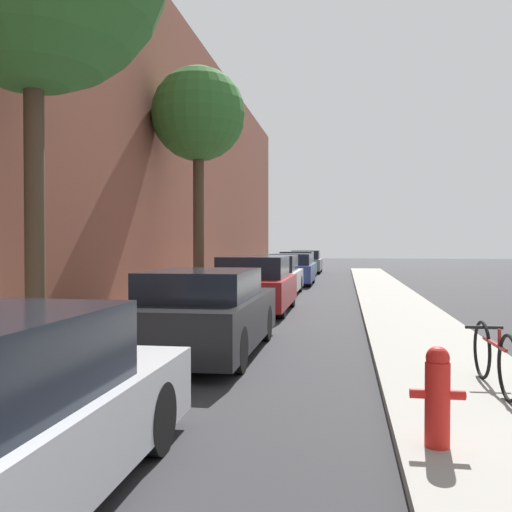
{
  "coord_description": "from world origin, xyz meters",
  "views": [
    {
      "loc": [
        1.47,
        1.95,
        1.77
      ],
      "look_at": [
        -0.04,
        11.62,
        1.57
      ],
      "focal_mm": 39.88,
      "sensor_mm": 36.0,
      "label": 1
    }
  ],
  "objects_px": {
    "parked_car_red": "(255,285)",
    "parked_car_white": "(275,276)",
    "parked_car_grey": "(306,262)",
    "street_tree_far": "(198,116)",
    "bicycle": "(494,357)",
    "parked_car_black": "(204,313)",
    "fire_hydrant": "(437,395)",
    "parked_car_navy": "(292,270)",
    "parked_car_teal": "(297,266)"
  },
  "relations": [
    {
      "from": "parked_car_teal",
      "to": "street_tree_far",
      "type": "distance_m",
      "value": 15.03
    },
    {
      "from": "parked_car_navy",
      "to": "fire_hydrant",
      "type": "distance_m",
      "value": 20.35
    },
    {
      "from": "parked_car_white",
      "to": "fire_hydrant",
      "type": "xyz_separation_m",
      "value": [
        3.18,
        -15.0,
        -0.12
      ]
    },
    {
      "from": "parked_car_grey",
      "to": "bicycle",
      "type": "xyz_separation_m",
      "value": [
        4.06,
        -28.71,
        -0.18
      ]
    },
    {
      "from": "parked_car_red",
      "to": "parked_car_navy",
      "type": "relative_size",
      "value": 1.03
    },
    {
      "from": "parked_car_navy",
      "to": "parked_car_grey",
      "type": "height_order",
      "value": "parked_car_grey"
    },
    {
      "from": "parked_car_red",
      "to": "fire_hydrant",
      "type": "height_order",
      "value": "parked_car_red"
    },
    {
      "from": "parked_car_red",
      "to": "street_tree_far",
      "type": "distance_m",
      "value": 5.07
    },
    {
      "from": "parked_car_teal",
      "to": "parked_car_grey",
      "type": "bearing_deg",
      "value": 89.21
    },
    {
      "from": "parked_car_red",
      "to": "parked_car_teal",
      "type": "xyz_separation_m",
      "value": [
        -0.13,
        15.08,
        -0.04
      ]
    },
    {
      "from": "fire_hydrant",
      "to": "parked_car_navy",
      "type": "bearing_deg",
      "value": 98.64
    },
    {
      "from": "parked_car_black",
      "to": "bicycle",
      "type": "relative_size",
      "value": 2.48
    },
    {
      "from": "parked_car_red",
      "to": "parked_car_white",
      "type": "relative_size",
      "value": 0.91
    },
    {
      "from": "parked_car_grey",
      "to": "parked_car_black",
      "type": "bearing_deg",
      "value": -89.72
    },
    {
      "from": "parked_car_red",
      "to": "fire_hydrant",
      "type": "relative_size",
      "value": 5.02
    },
    {
      "from": "parked_car_black",
      "to": "street_tree_far",
      "type": "distance_m",
      "value": 8.36
    },
    {
      "from": "parked_car_navy",
      "to": "parked_car_black",
      "type": "bearing_deg",
      "value": -89.79
    },
    {
      "from": "parked_car_red",
      "to": "fire_hydrant",
      "type": "bearing_deg",
      "value": -72.78
    },
    {
      "from": "parked_car_red",
      "to": "parked_car_white",
      "type": "distance_m",
      "value": 5.07
    },
    {
      "from": "parked_car_navy",
      "to": "street_tree_far",
      "type": "bearing_deg",
      "value": -100.77
    },
    {
      "from": "parked_car_white",
      "to": "fire_hydrant",
      "type": "height_order",
      "value": "parked_car_white"
    },
    {
      "from": "parked_car_red",
      "to": "fire_hydrant",
      "type": "xyz_separation_m",
      "value": [
        3.08,
        -9.92,
        -0.15
      ]
    },
    {
      "from": "parked_car_black",
      "to": "parked_car_grey",
      "type": "distance_m",
      "value": 26.56
    },
    {
      "from": "parked_car_black",
      "to": "street_tree_far",
      "type": "height_order",
      "value": "street_tree_far"
    },
    {
      "from": "street_tree_far",
      "to": "parked_car_teal",
      "type": "bearing_deg",
      "value": 83.48
    },
    {
      "from": "parked_car_black",
      "to": "fire_hydrant",
      "type": "bearing_deg",
      "value": -54.26
    },
    {
      "from": "street_tree_far",
      "to": "parked_car_black",
      "type": "bearing_deg",
      "value": -74.63
    },
    {
      "from": "parked_car_black",
      "to": "parked_car_white",
      "type": "height_order",
      "value": "parked_car_white"
    },
    {
      "from": "parked_car_red",
      "to": "street_tree_far",
      "type": "xyz_separation_m",
      "value": [
        -1.75,
        0.89,
        4.68
      ]
    },
    {
      "from": "parked_car_black",
      "to": "bicycle",
      "type": "xyz_separation_m",
      "value": [
        3.93,
        -2.16,
        -0.17
      ]
    },
    {
      "from": "parked_car_red",
      "to": "parked_car_white",
      "type": "xyz_separation_m",
      "value": [
        -0.1,
        5.07,
        -0.04
      ]
    },
    {
      "from": "fire_hydrant",
      "to": "parked_car_red",
      "type": "bearing_deg",
      "value": 107.22
    },
    {
      "from": "parked_car_black",
      "to": "bicycle",
      "type": "height_order",
      "value": "parked_car_black"
    },
    {
      "from": "parked_car_white",
      "to": "fire_hydrant",
      "type": "distance_m",
      "value": 15.33
    },
    {
      "from": "parked_car_teal",
      "to": "street_tree_far",
      "type": "xyz_separation_m",
      "value": [
        -1.62,
        -14.18,
        4.72
      ]
    },
    {
      "from": "street_tree_far",
      "to": "bicycle",
      "type": "bearing_deg",
      "value": -56.81
    },
    {
      "from": "parked_car_navy",
      "to": "parked_car_teal",
      "type": "height_order",
      "value": "parked_car_teal"
    },
    {
      "from": "parked_car_navy",
      "to": "parked_car_red",
      "type": "bearing_deg",
      "value": -90.1
    },
    {
      "from": "parked_car_white",
      "to": "parked_car_grey",
      "type": "distance_m",
      "value": 15.73
    },
    {
      "from": "parked_car_black",
      "to": "parked_car_grey",
      "type": "xyz_separation_m",
      "value": [
        -0.13,
        26.56,
        0.01
      ]
    },
    {
      "from": "parked_car_grey",
      "to": "fire_hydrant",
      "type": "relative_size",
      "value": 5.04
    },
    {
      "from": "parked_car_teal",
      "to": "fire_hydrant",
      "type": "bearing_deg",
      "value": -82.69
    },
    {
      "from": "fire_hydrant",
      "to": "bicycle",
      "type": "xyz_separation_m",
      "value": [
        0.94,
        2.01,
        -0.06
      ]
    },
    {
      "from": "parked_car_black",
      "to": "fire_hydrant",
      "type": "distance_m",
      "value": 5.13
    },
    {
      "from": "parked_car_black",
      "to": "parked_car_red",
      "type": "distance_m",
      "value": 5.76
    },
    {
      "from": "street_tree_far",
      "to": "bicycle",
      "type": "relative_size",
      "value": 3.79
    },
    {
      "from": "parked_car_black",
      "to": "fire_hydrant",
      "type": "xyz_separation_m",
      "value": [
        3.0,
        -4.17,
        -0.12
      ]
    },
    {
      "from": "street_tree_far",
      "to": "fire_hydrant",
      "type": "relative_size",
      "value": 8.08
    },
    {
      "from": "parked_car_navy",
      "to": "street_tree_far",
      "type": "distance_m",
      "value": 10.58
    },
    {
      "from": "parked_car_navy",
      "to": "parked_car_teal",
      "type": "xyz_separation_m",
      "value": [
        -0.15,
        4.88,
        -0.0
      ]
    }
  ]
}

